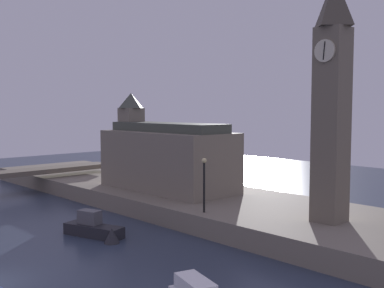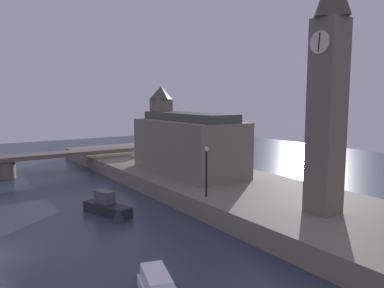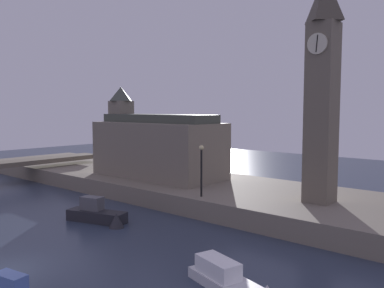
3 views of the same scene
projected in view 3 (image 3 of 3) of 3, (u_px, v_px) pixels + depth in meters
name	position (u px, v px, depth m)	size (l,w,h in m)	color
ground_plane	(1.00, 273.00, 20.62)	(120.00, 120.00, 0.00)	#2D384C
far_embankment	(233.00, 195.00, 35.57)	(70.00, 12.00, 1.50)	slate
clock_tower	(322.00, 86.00, 28.92)	(2.08, 2.13, 16.07)	#6B6051
parliament_hall	(155.00, 146.00, 40.82)	(13.40, 6.04, 9.06)	slate
streetlamp	(201.00, 165.00, 31.32)	(0.36, 0.36, 3.96)	black
boat_ferry_white	(235.00, 282.00, 18.48)	(5.23, 2.65, 1.55)	silver
boat_barge_dark	(100.00, 215.00, 29.66)	(5.37, 2.64, 1.89)	#232328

